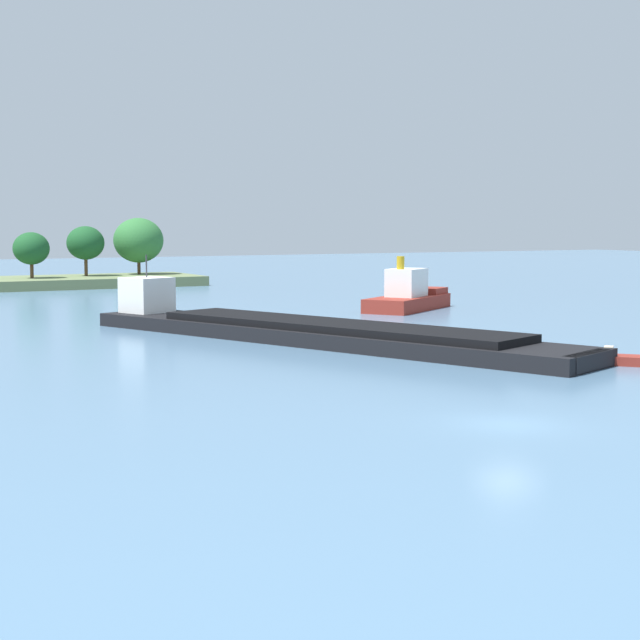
# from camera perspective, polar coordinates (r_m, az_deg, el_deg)

# --- Properties ---
(ground_plane) EXTENTS (400.00, 400.00, 0.00)m
(ground_plane) POSITION_cam_1_polar(r_m,az_deg,el_deg) (39.88, 10.95, -6.04)
(ground_plane) COLOR slate
(small_motorboat) EXTENTS (4.41, 4.66, 1.03)m
(small_motorboat) POSITION_cam_1_polar(r_m,az_deg,el_deg) (58.19, 16.21, -2.20)
(small_motorboat) COLOR maroon
(small_motorboat) RESTS_ON ground
(cargo_barge) EXTENTS (19.90, 39.72, 5.59)m
(cargo_barge) POSITION_cam_1_polar(r_m,az_deg,el_deg) (66.56, -0.89, -0.56)
(cargo_barge) COLOR black
(cargo_barge) RESTS_ON ground
(tugboat) EXTENTS (11.90, 9.81, 5.09)m
(tugboat) POSITION_cam_1_polar(r_m,az_deg,el_deg) (91.52, 5.22, 1.42)
(tugboat) COLOR maroon
(tugboat) RESTS_ON ground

